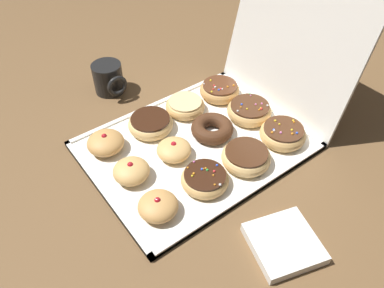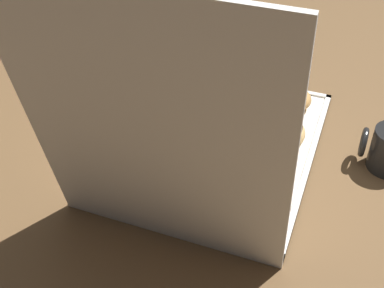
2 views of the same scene
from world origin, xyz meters
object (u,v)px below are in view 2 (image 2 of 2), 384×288
sprinkle_donut_11 (128,177)px  chocolate_frosted_donut_3 (278,131)px  sprinkle_donut_5 (178,109)px  chocolate_cake_ring_donut_7 (211,152)px  jelly_filled_donut_1 (242,90)px  sprinkle_donut_10 (188,191)px  jelly_filled_donut_0 (292,99)px  donut_box (217,144)px  jelly_filled_donut_4 (226,117)px  napkin_stack (89,103)px  glazed_ring_donut_6 (267,165)px  sprinkle_donut_9 (250,206)px  chocolate_frosted_donut_8 (153,137)px  jelly_filled_donut_2 (196,80)px

sprinkle_donut_11 → chocolate_frosted_donut_3: bearing=-133.7°
sprinkle_donut_5 → chocolate_cake_ring_donut_7: 0.17m
jelly_filled_donut_1 → sprinkle_donut_10: size_ratio=0.70×
jelly_filled_donut_1 → sprinkle_donut_5: jelly_filled_donut_1 is taller
jelly_filled_donut_0 → sprinkle_donut_11: size_ratio=0.78×
chocolate_frosted_donut_3 → donut_box: bearing=26.5°
sprinkle_donut_11 → donut_box: bearing=-122.3°
jelly_filled_donut_0 → sprinkle_donut_11: jelly_filled_donut_0 is taller
jelly_filled_donut_4 → sprinkle_donut_10: size_ratio=0.70×
jelly_filled_donut_4 → chocolate_cake_ring_donut_7: 0.13m
chocolate_cake_ring_donut_7 → napkin_stack: (0.34, -0.09, -0.02)m
sprinkle_donut_11 → jelly_filled_donut_1: bearing=-107.6°
jelly_filled_donut_1 → sprinkle_donut_10: 0.37m
donut_box → jelly_filled_donut_1: (0.00, -0.19, 0.03)m
jelly_filled_donut_4 → sprinkle_donut_10: 0.25m
donut_box → sprinkle_donut_11: (0.12, 0.19, 0.03)m
glazed_ring_donut_6 → sprinkle_donut_9: size_ratio=0.94×
chocolate_frosted_donut_8 → glazed_ring_donut_6: bearing=179.8°
sprinkle_donut_9 → sprinkle_donut_11: (0.24, 0.01, 0.00)m
jelly_filled_donut_0 → chocolate_cake_ring_donut_7: bearing=65.3°
glazed_ring_donut_6 → napkin_stack: 0.47m
sprinkle_donut_10 → sprinkle_donut_11: bearing=2.0°
jelly_filled_donut_1 → jelly_filled_donut_2: 0.12m
jelly_filled_donut_1 → chocolate_cake_ring_donut_7: size_ratio=0.77×
jelly_filled_donut_2 → chocolate_frosted_donut_8: 0.25m
chocolate_cake_ring_donut_7 → napkin_stack: 0.35m
chocolate_frosted_donut_3 → sprinkle_donut_5: bearing=-0.9°
chocolate_frosted_donut_8 → donut_box: bearing=-154.9°
sprinkle_donut_5 → chocolate_frosted_donut_8: bearing=86.9°
sprinkle_donut_5 → napkin_stack: 0.22m
sprinkle_donut_5 → sprinkle_donut_10: sprinkle_donut_10 is taller
jelly_filled_donut_4 → sprinkle_donut_11: 0.28m
donut_box → jelly_filled_donut_4: 0.07m
jelly_filled_donut_4 → chocolate_frosted_donut_8: 0.17m
jelly_filled_donut_0 → jelly_filled_donut_1: size_ratio=1.08×
glazed_ring_donut_6 → donut_box: bearing=-25.4°
sprinkle_donut_10 → donut_box: bearing=-88.9°
donut_box → sprinkle_donut_9: size_ratio=4.58×
jelly_filled_donut_4 → sprinkle_donut_9: 0.28m
chocolate_frosted_donut_8 → jelly_filled_donut_2: bearing=-91.2°
jelly_filled_donut_0 → chocolate_cake_ring_donut_7: (0.11, 0.25, -0.00)m
napkin_stack → sprinkle_donut_10: bearing=147.4°
jelly_filled_donut_4 → sprinkle_donut_9: size_ratio=0.74×
jelly_filled_donut_4 → sprinkle_donut_11: size_ratio=0.72×
napkin_stack → glazed_ring_donut_6: bearing=168.9°
glazed_ring_donut_6 → jelly_filled_donut_1: bearing=-62.9°
jelly_filled_donut_2 → chocolate_frosted_donut_3: (-0.24, 0.13, -0.00)m
jelly_filled_donut_0 → jelly_filled_donut_1: (0.12, 0.00, -0.00)m
jelly_filled_donut_4 → sprinkle_donut_5: bearing=1.7°
chocolate_cake_ring_donut_7 → chocolate_frosted_donut_8: bearing=-0.6°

